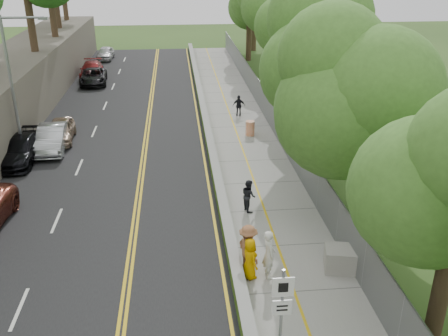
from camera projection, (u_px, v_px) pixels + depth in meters
ground at (232, 296)px, 17.40m from camera, size 140.00×140.00×0.00m
road at (117, 147)px, 30.59m from camera, size 11.20×66.00×0.04m
sidewalk at (246, 142)px, 31.30m from camera, size 4.20×66.00×0.05m
jersey_barrier at (209, 140)px, 30.98m from camera, size 0.42×66.00×0.60m
chainlink_fence at (279, 127)px, 31.10m from camera, size 0.04×66.00×2.00m
trees_fenceside at (324, 27)px, 28.90m from camera, size 7.00×66.00×14.00m
streetlight at (15, 78)px, 27.37m from camera, size 2.52×0.22×8.00m
signpost at (282, 305)px, 13.96m from camera, size 0.62×0.09×3.10m
construction_barrel at (250, 128)px, 32.22m from camera, size 0.58×0.58×0.96m
concrete_block at (343, 259)px, 18.65m from camera, size 1.51×1.26×0.89m
car_3 at (20, 150)px, 28.20m from camera, size 2.08×4.88×1.40m
car_4 at (60, 131)px, 31.26m from camera, size 1.84×4.04×1.35m
car_5 at (52, 138)px, 29.81m from camera, size 1.86×4.57×1.47m
car_6 at (93, 77)px, 44.65m from camera, size 2.64×5.04×1.35m
car_7 at (92, 70)px, 46.91m from camera, size 2.33×5.05×1.43m
car_8 at (105, 53)px, 54.76m from camera, size 1.75×4.06×1.36m
painter_0 at (250, 259)px, 18.04m from camera, size 0.75×0.91×1.61m
painter_1 at (269, 254)px, 18.04m from camera, size 0.52×0.73×1.90m
painter_2 at (249, 195)px, 22.78m from camera, size 0.75×0.86×1.52m
painter_3 at (248, 248)px, 18.39m from camera, size 1.09×1.39×1.89m
person_far at (239, 106)px, 35.94m from camera, size 0.92×0.44×1.53m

